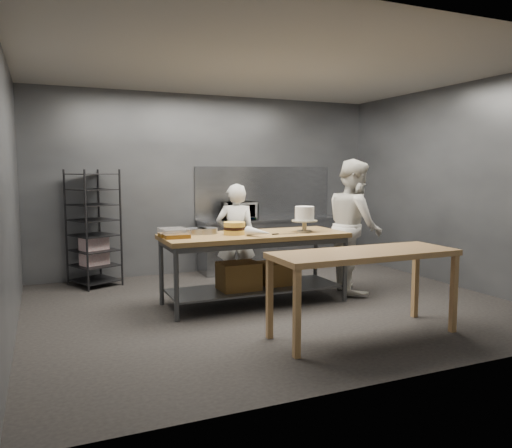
{
  "coord_description": "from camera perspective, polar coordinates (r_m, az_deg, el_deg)",
  "views": [
    {
      "loc": [
        -2.69,
        -5.69,
        1.74
      ],
      "look_at": [
        -0.17,
        0.15,
        1.05
      ],
      "focal_mm": 35.0,
      "sensor_mm": 36.0,
      "label": 1
    }
  ],
  "objects": [
    {
      "name": "near_counter",
      "position": [
        5.33,
        12.27,
        -3.95
      ],
      "size": [
        2.0,
        0.7,
        0.9
      ],
      "color": "olive",
      "rests_on": "ground"
    },
    {
      "name": "chef_right",
      "position": [
        7.25,
        11.16,
        -0.21
      ],
      "size": [
        0.97,
        1.1,
        1.9
      ],
      "primitive_type": "imported",
      "rotation": [
        0.0,
        0.0,
        1.25
      ],
      "color": "silver",
      "rests_on": "ground"
    },
    {
      "name": "speed_rack",
      "position": [
        7.87,
        -18.08,
        -0.57
      ],
      "size": [
        0.81,
        0.84,
        1.75
      ],
      "color": "black",
      "rests_on": "ground"
    },
    {
      "name": "splashback_panel",
      "position": [
        8.98,
        0.99,
        3.69
      ],
      "size": [
        2.6,
        0.02,
        0.9
      ],
      "primitive_type": "cube",
      "color": "slate",
      "rests_on": "back_counter"
    },
    {
      "name": "chef_behind",
      "position": [
        7.2,
        -2.33,
        -1.53
      ],
      "size": [
        0.65,
        0.53,
        1.55
      ],
      "primitive_type": "imported",
      "rotation": [
        0.0,
        0.0,
        2.81
      ],
      "color": "silver",
      "rests_on": "ground"
    },
    {
      "name": "frosted_cake_stand",
      "position": [
        6.65,
        5.57,
        0.96
      ],
      "size": [
        0.34,
        0.34,
        0.34
      ],
      "color": "#A49C83",
      "rests_on": "work_table"
    },
    {
      "name": "microwave",
      "position": [
        8.48,
        -1.88,
        1.52
      ],
      "size": [
        0.54,
        0.37,
        0.3
      ],
      "primitive_type": "imported",
      "color": "black",
      "rests_on": "back_counter"
    },
    {
      "name": "back_wall",
      "position": [
        8.63,
        -5.14,
        4.57
      ],
      "size": [
        6.0,
        0.04,
        3.0
      ],
      "primitive_type": "cube",
      "color": "#4C4F54",
      "rests_on": "ground"
    },
    {
      "name": "ground",
      "position": [
        6.53,
        1.94,
        -9.26
      ],
      "size": [
        6.0,
        6.0,
        0.0
      ],
      "primitive_type": "plane",
      "color": "black",
      "rests_on": "ground"
    },
    {
      "name": "back_counter",
      "position": [
        8.79,
        1.79,
        -2.25
      ],
      "size": [
        2.6,
        0.6,
        0.9
      ],
      "color": "slate",
      "rests_on": "ground"
    },
    {
      "name": "piping_bag",
      "position": [
        6.13,
        0.35,
        -0.93
      ],
      "size": [
        0.27,
        0.4,
        0.12
      ],
      "primitive_type": "cone",
      "rotation": [
        1.57,
        0.0,
        0.43
      ],
      "color": "white",
      "rests_on": "work_table"
    },
    {
      "name": "work_table",
      "position": [
        6.52,
        -0.14,
        -4.13
      ],
      "size": [
        2.4,
        0.9,
        0.92
      ],
      "color": "brown",
      "rests_on": "ground"
    },
    {
      "name": "offset_spatula",
      "position": [
        6.39,
        2.94,
        -1.14
      ],
      "size": [
        0.36,
        0.02,
        0.02
      ],
      "color": "slate",
      "rests_on": "work_table"
    },
    {
      "name": "pastry_clamshells",
      "position": [
        6.17,
        -9.36,
        -1.0
      ],
      "size": [
        0.34,
        0.38,
        0.11
      ],
      "color": "#905E1C",
      "rests_on": "work_table"
    },
    {
      "name": "layer_cake",
      "position": [
        6.37,
        -2.48,
        -0.49
      ],
      "size": [
        0.28,
        0.28,
        0.16
      ],
      "color": "#F1CB4C",
      "rests_on": "work_table"
    },
    {
      "name": "cake_pans",
      "position": [
        6.47,
        -6.2,
        -0.79
      ],
      "size": [
        0.4,
        0.29,
        0.07
      ],
      "color": "gray",
      "rests_on": "work_table"
    }
  ]
}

